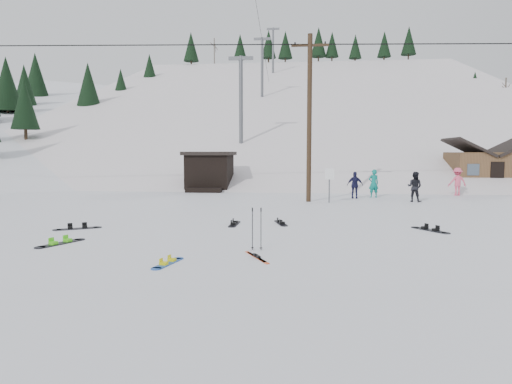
# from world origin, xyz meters

# --- Properties ---
(ground) EXTENTS (200.00, 200.00, 0.00)m
(ground) POSITION_xyz_m (0.00, 0.00, 0.00)
(ground) COLOR white
(ground) RESTS_ON ground
(ski_slope) EXTENTS (60.00, 85.24, 65.97)m
(ski_slope) POSITION_xyz_m (0.00, 55.00, -12.00)
(ski_slope) COLOR silver
(ski_slope) RESTS_ON ground
(ridge_left) EXTENTS (47.54, 95.03, 58.38)m
(ridge_left) POSITION_xyz_m (-36.00, 48.00, -11.00)
(ridge_left) COLOR white
(ridge_left) RESTS_ON ground
(treeline_left) EXTENTS (20.00, 64.00, 10.00)m
(treeline_left) POSITION_xyz_m (-34.00, 40.00, 0.00)
(treeline_left) COLOR black
(treeline_left) RESTS_ON ground
(treeline_crest) EXTENTS (50.00, 6.00, 10.00)m
(treeline_crest) POSITION_xyz_m (0.00, 86.00, 0.00)
(treeline_crest) COLOR black
(treeline_crest) RESTS_ON ski_slope
(utility_pole) EXTENTS (2.00, 0.26, 9.00)m
(utility_pole) POSITION_xyz_m (2.00, 14.00, 4.68)
(utility_pole) COLOR #3A2819
(utility_pole) RESTS_ON ground
(trail_sign) EXTENTS (0.50, 0.09, 1.85)m
(trail_sign) POSITION_xyz_m (3.10, 13.58, 1.27)
(trail_sign) COLOR #595B60
(trail_sign) RESTS_ON ground
(lift_hut) EXTENTS (3.40, 4.10, 2.75)m
(lift_hut) POSITION_xyz_m (-5.00, 20.94, 1.36)
(lift_hut) COLOR black
(lift_hut) RESTS_ON ground
(lift_tower_near) EXTENTS (2.20, 0.36, 8.00)m
(lift_tower_near) POSITION_xyz_m (-4.00, 30.00, 7.86)
(lift_tower_near) COLOR #595B60
(lift_tower_near) RESTS_ON ski_slope
(lift_tower_mid) EXTENTS (2.20, 0.36, 8.00)m
(lift_tower_mid) POSITION_xyz_m (-4.00, 50.00, 14.36)
(lift_tower_mid) COLOR #595B60
(lift_tower_mid) RESTS_ON ski_slope
(lift_tower_far) EXTENTS (2.20, 0.36, 8.00)m
(lift_tower_far) POSITION_xyz_m (-4.00, 70.00, 20.86)
(lift_tower_far) COLOR #595B60
(lift_tower_far) RESTS_ON ski_slope
(cabin) EXTENTS (5.39, 4.40, 3.77)m
(cabin) POSITION_xyz_m (15.00, 24.00, 1.48)
(cabin) COLOR brown
(cabin) RESTS_ON ground
(hero_snowboard) EXTENTS (0.49, 1.31, 0.09)m
(hero_snowboard) POSITION_xyz_m (-1.49, -0.49, 0.02)
(hero_snowboard) COLOR blue
(hero_snowboard) RESTS_ON ground
(hero_skis) EXTENTS (0.78, 1.36, 0.08)m
(hero_skis) POSITION_xyz_m (0.59, 0.39, 0.02)
(hero_skis) COLOR red
(hero_skis) RESTS_ON ground
(ski_poles) EXTENTS (0.33, 0.09, 1.18)m
(ski_poles) POSITION_xyz_m (0.49, 1.31, 0.61)
(ski_poles) COLOR black
(ski_poles) RESTS_ON ground
(board_scatter_a) EXTENTS (1.46, 0.98, 0.11)m
(board_scatter_a) POSITION_xyz_m (-6.18, 4.08, 0.03)
(board_scatter_a) COLOR black
(board_scatter_a) RESTS_ON ground
(board_scatter_b) EXTENTS (0.29, 1.49, 0.10)m
(board_scatter_b) POSITION_xyz_m (-0.82, 5.67, 0.03)
(board_scatter_b) COLOR black
(board_scatter_b) RESTS_ON ground
(board_scatter_c) EXTENTS (0.85, 1.57, 0.12)m
(board_scatter_c) POSITION_xyz_m (-5.38, 1.53, 0.03)
(board_scatter_c) COLOR black
(board_scatter_c) RESTS_ON ground
(board_scatter_d) EXTENTS (1.04, 1.39, 0.11)m
(board_scatter_d) POSITION_xyz_m (6.13, 5.08, 0.03)
(board_scatter_d) COLOR black
(board_scatter_d) RESTS_ON ground
(board_scatter_f) EXTENTS (0.59, 1.44, 0.10)m
(board_scatter_f) POSITION_xyz_m (0.91, 6.08, 0.03)
(board_scatter_f) COLOR black
(board_scatter_f) RESTS_ON ground
(skier_teal) EXTENTS (0.69, 0.52, 1.68)m
(skier_teal) POSITION_xyz_m (5.88, 16.70, 0.84)
(skier_teal) COLOR #0B776C
(skier_teal) RESTS_ON ground
(skier_dark) EXTENTS (1.01, 0.95, 1.65)m
(skier_dark) POSITION_xyz_m (7.77, 14.52, 0.82)
(skier_dark) COLOR black
(skier_dark) RESTS_ON ground
(skier_pink) EXTENTS (1.19, 0.77, 1.73)m
(skier_pink) POSITION_xyz_m (11.29, 18.61, 0.87)
(skier_pink) COLOR #E65172
(skier_pink) RESTS_ON ground
(skier_navy) EXTENTS (0.97, 0.52, 1.58)m
(skier_navy) POSITION_xyz_m (4.71, 15.93, 0.79)
(skier_navy) COLOR #161739
(skier_navy) RESTS_ON ground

